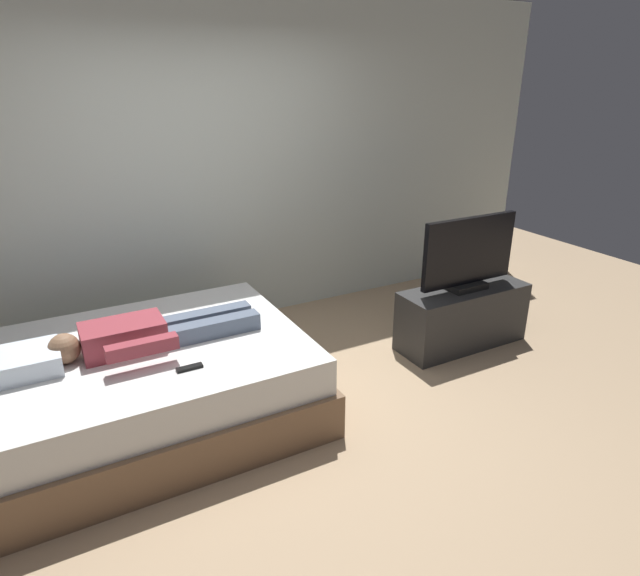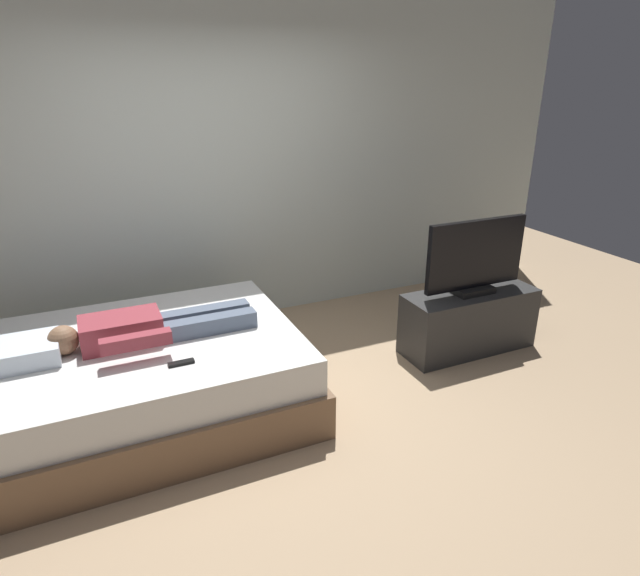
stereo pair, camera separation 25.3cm
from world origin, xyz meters
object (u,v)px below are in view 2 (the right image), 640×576
(remote, at_px, (181,363))
(pillow, at_px, (15,354))
(person, at_px, (143,329))
(tv_stand, at_px, (468,321))
(bed, at_px, (145,378))
(tv, at_px, (475,258))

(remote, bearing_deg, pillow, 154.41)
(person, height_order, tv_stand, person)
(person, relative_size, remote, 8.40)
(bed, bearing_deg, tv_stand, -3.36)
(bed, distance_m, remote, 0.54)
(bed, distance_m, tv_stand, 2.52)
(bed, xyz_separation_m, tv, (2.51, -0.15, 0.52))
(pillow, distance_m, remote, 0.97)
(bed, relative_size, person, 1.61)
(bed, bearing_deg, pillow, 180.00)
(tv, bearing_deg, bed, 176.64)
(remote, xyz_separation_m, tv, (2.33, 0.27, 0.24))
(bed, xyz_separation_m, pillow, (-0.69, 0.00, 0.34))
(bed, height_order, pillow, pillow)
(pillow, height_order, tv, tv)
(bed, xyz_separation_m, tv_stand, (2.51, -0.15, -0.01))
(pillow, bearing_deg, tv, -2.63)
(person, xyz_separation_m, remote, (0.15, -0.40, -0.07))
(person, height_order, tv, tv)
(bed, height_order, tv, tv)
(tv_stand, bearing_deg, tv, -165.96)
(pillow, distance_m, tv, 3.21)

